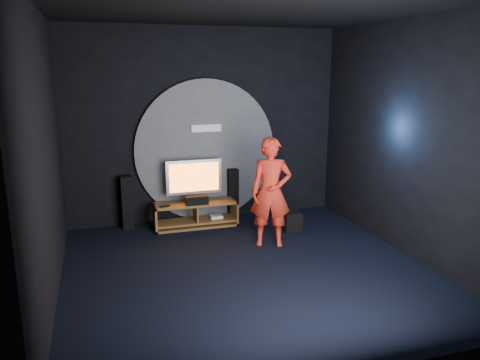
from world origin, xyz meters
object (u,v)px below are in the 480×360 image
object	(u,v)px
tv	(194,179)
tower_speaker_left	(127,202)
tower_speaker_right	(233,193)
player	(271,192)
subwoofer	(291,221)
media_console	(196,216)

from	to	relation	value
tv	tower_speaker_left	world-z (taller)	tv
tower_speaker_right	player	bearing A→B (deg)	-82.86
tv	subwoofer	distance (m)	1.87
media_console	player	bearing A→B (deg)	-51.64
media_console	tower_speaker_left	xyz separation A→B (m)	(-1.17, 0.27, 0.28)
tower_speaker_right	player	distance (m)	1.58
tower_speaker_left	tower_speaker_right	bearing A→B (deg)	0.97
tower_speaker_left	subwoofer	distance (m)	2.91
tv	player	world-z (taller)	player
media_console	subwoofer	size ratio (longest dim) A/B	4.48
subwoofer	player	size ratio (longest dim) A/B	0.19
tower_speaker_left	player	xyz separation A→B (m)	(2.14, -1.48, 0.40)
tower_speaker_right	tower_speaker_left	bearing A→B (deg)	-179.03
tower_speaker_right	subwoofer	xyz separation A→B (m)	(0.78, -1.00, -0.31)
tv	media_console	bearing A→B (deg)	-84.28
media_console	tv	size ratio (longest dim) A/B	1.50
tower_speaker_left	tower_speaker_right	size ratio (longest dim) A/B	1.00
media_console	tower_speaker_right	xyz separation A→B (m)	(0.77, 0.30, 0.28)
tv	tower_speaker_right	world-z (taller)	tv
subwoofer	tv	bearing A→B (deg)	153.69
media_console	player	world-z (taller)	player
media_console	tower_speaker_left	distance (m)	1.23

